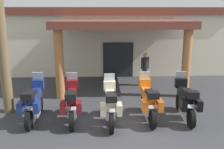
% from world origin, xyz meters
% --- Properties ---
extents(ground_plane, '(80.00, 80.00, 0.00)m').
position_xyz_m(ground_plane, '(0.00, 0.00, 0.00)').
color(ground_plane, '#38383D').
extents(motel_building, '(14.28, 10.10, 4.13)m').
position_xyz_m(motel_building, '(-0.09, 9.36, 2.12)').
color(motel_building, silver).
rests_on(motel_building, ground_plane).
extents(motorcycle_blue, '(0.72, 2.21, 1.61)m').
position_xyz_m(motorcycle_blue, '(-3.17, 0.42, 0.70)').
color(motorcycle_blue, black).
rests_on(motorcycle_blue, ground_plane).
extents(motorcycle_maroon, '(0.76, 2.21, 1.61)m').
position_xyz_m(motorcycle_maroon, '(-1.80, 0.39, 0.70)').
color(motorcycle_maroon, black).
rests_on(motorcycle_maroon, ground_plane).
extents(motorcycle_cream, '(0.72, 2.21, 1.61)m').
position_xyz_m(motorcycle_cream, '(-0.43, 0.22, 0.70)').
color(motorcycle_cream, black).
rests_on(motorcycle_cream, ground_plane).
extents(motorcycle_orange, '(0.73, 2.21, 1.61)m').
position_xyz_m(motorcycle_orange, '(0.95, 0.54, 0.70)').
color(motorcycle_orange, black).
rests_on(motorcycle_orange, ground_plane).
extents(motorcycle_black, '(0.70, 2.21, 1.61)m').
position_xyz_m(motorcycle_black, '(2.32, 0.61, 0.70)').
color(motorcycle_black, black).
rests_on(motorcycle_black, ground_plane).
extents(pedestrian, '(0.46, 0.33, 1.78)m').
position_xyz_m(pedestrian, '(1.38, 4.97, 1.04)').
color(pedestrian, brown).
rests_on(pedestrian, ground_plane).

